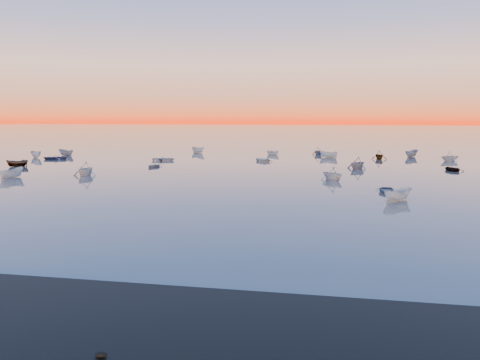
% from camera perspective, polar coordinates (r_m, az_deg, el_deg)
% --- Properties ---
extents(ground, '(600.00, 600.00, 0.00)m').
position_cam_1_polar(ground, '(125.96, 7.45, 3.81)').
color(ground, '#6D605A').
rests_on(ground, ground).
extents(mud_lobes, '(140.00, 6.00, 0.07)m').
position_cam_1_polar(mud_lobes, '(26.84, -4.20, -11.48)').
color(mud_lobes, black).
rests_on(mud_lobes, ground).
extents(moored_fleet, '(124.00, 58.00, 1.20)m').
position_cam_1_polar(moored_fleet, '(79.25, 5.66, 1.44)').
color(moored_fleet, silver).
rests_on(moored_fleet, ground).
extents(boat_near_center, '(3.79, 3.96, 1.34)m').
position_cam_1_polar(boat_near_center, '(51.59, 18.65, -2.44)').
color(boat_near_center, silver).
rests_on(boat_near_center, ground).
extents(boat_near_right, '(4.13, 4.01, 1.39)m').
position_cam_1_polar(boat_near_right, '(66.15, 11.18, 0.04)').
color(boat_near_right, silver).
rests_on(boat_near_right, ground).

